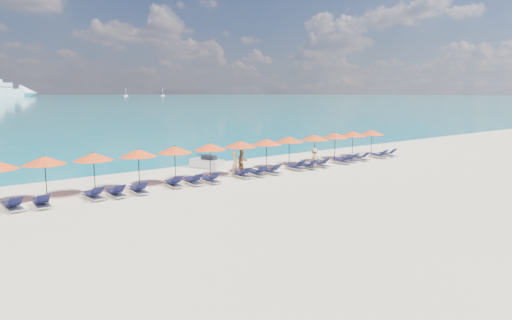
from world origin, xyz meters
TOP-DOWN VIEW (x-y plane):
  - ground at (0.00, 0.00)m, footprint 1400.00×1400.00m
  - sailboat_near at (201.24, 574.77)m, footprint 5.71×1.90m
  - sailboat_far at (263.68, 589.26)m, footprint 5.81×1.94m
  - jetski at (-0.42, 8.30)m, footprint 1.76×2.73m
  - beachgoer_a at (-0.59, 4.45)m, footprint 0.71×0.69m
  - beachgoer_b at (0.47, 5.15)m, footprint 0.79×0.50m
  - beachgoer_c at (5.35, 3.29)m, footprint 0.99×0.51m
  - umbrella_1 at (-11.61, 5.11)m, footprint 2.10×2.10m
  - umbrella_2 at (-9.28, 4.96)m, footprint 2.10×2.10m
  - umbrella_3 at (-6.86, 4.84)m, footprint 2.10×2.10m
  - umbrella_4 at (-4.58, 4.93)m, footprint 2.10×2.10m
  - umbrella_5 at (-2.19, 4.88)m, footprint 2.10×2.10m
  - umbrella_6 at (0.11, 4.86)m, footprint 2.10×2.10m
  - umbrella_7 at (2.30, 4.84)m, footprint 2.10×2.10m
  - umbrella_8 at (4.58, 5.09)m, footprint 2.10×2.10m
  - umbrella_9 at (6.95, 4.91)m, footprint 2.10×2.10m
  - umbrella_10 at (9.33, 5.04)m, footprint 2.10×2.10m
  - umbrella_11 at (11.51, 5.10)m, footprint 2.10×2.10m
  - umbrella_12 at (13.81, 4.99)m, footprint 2.10×2.10m
  - lounger_1 at (-13.28, 3.93)m, footprint 0.79×1.76m
  - lounger_2 at (-12.12, 3.72)m, footprint 0.65×1.71m
  - lounger_3 at (-9.71, 3.79)m, footprint 0.76×1.75m
  - lounger_4 at (-8.62, 3.63)m, footprint 0.65×1.71m
  - lounger_5 at (-7.40, 3.63)m, footprint 0.64×1.71m
  - lounger_6 at (-5.20, 3.96)m, footprint 0.74×1.74m
  - lounger_7 at (-3.99, 3.82)m, footprint 0.69×1.72m
  - lounger_8 at (-2.93, 3.64)m, footprint 0.64×1.71m
  - lounger_9 at (-0.50, 3.82)m, footprint 0.66×1.71m
  - lounger_10 at (0.59, 3.67)m, footprint 0.78×1.75m
  - lounger_11 at (1.77, 3.66)m, footprint 0.69×1.72m
  - lounger_12 at (4.09, 3.82)m, footprint 0.72×1.73m
  - lounger_13 at (5.12, 3.58)m, footprint 0.75×1.74m
  - lounger_14 at (6.30, 3.62)m, footprint 0.66×1.71m
  - lounger_15 at (8.69, 3.68)m, footprint 0.62×1.70m
  - lounger_16 at (9.70, 3.89)m, footprint 0.73×1.74m
  - lounger_17 at (10.98, 3.82)m, footprint 0.66×1.72m
  - lounger_18 at (13.30, 3.79)m, footprint 0.73×1.74m
  - lounger_19 at (14.44, 3.79)m, footprint 0.63×1.70m

SIDE VIEW (x-z plane):
  - ground at x=0.00m, z-range 0.00..0.00m
  - lounger_1 at x=-13.28m, z-range -0.09..0.56m
  - lounger_2 at x=-12.12m, z-range -0.09..0.56m
  - lounger_3 at x=-9.71m, z-range -0.09..0.56m
  - lounger_4 at x=-8.62m, z-range -0.09..0.56m
  - lounger_5 at x=-7.40m, z-range -0.09..0.56m
  - lounger_6 at x=-5.20m, z-range -0.09..0.56m
  - lounger_7 at x=-3.99m, z-range -0.09..0.56m
  - lounger_8 at x=-2.93m, z-range -0.09..0.56m
  - lounger_9 at x=-0.50m, z-range -0.09..0.56m
  - lounger_10 at x=0.59m, z-range -0.09..0.56m
  - lounger_11 at x=1.77m, z-range -0.09..0.56m
  - lounger_12 at x=4.09m, z-range -0.09..0.56m
  - lounger_13 at x=5.12m, z-range -0.09..0.56m
  - lounger_14 at x=6.30m, z-range -0.09..0.56m
  - lounger_15 at x=8.69m, z-range -0.09..0.56m
  - lounger_16 at x=9.70m, z-range -0.09..0.56m
  - lounger_17 at x=10.98m, z-range -0.09..0.56m
  - lounger_18 at x=13.30m, z-range -0.09..0.56m
  - lounger_19 at x=14.44m, z-range -0.09..0.56m
  - jetski at x=-0.42m, z-range -0.08..0.83m
  - beachgoer_c at x=5.35m, z-range 0.00..1.49m
  - beachgoer_b at x=0.47m, z-range 0.00..1.57m
  - beachgoer_a at x=-0.59m, z-range 0.00..1.64m
  - sailboat_near at x=201.24m, z-range -4.16..6.31m
  - sailboat_far at x=263.68m, z-range -4.23..6.42m
  - umbrella_1 at x=-11.61m, z-range 0.88..3.16m
  - umbrella_2 at x=-9.28m, z-range 0.88..3.16m
  - umbrella_3 at x=-6.86m, z-range 0.88..3.16m
  - umbrella_4 at x=-4.58m, z-range 0.88..3.16m
  - umbrella_5 at x=-2.19m, z-range 0.88..3.16m
  - umbrella_6 at x=0.11m, z-range 0.88..3.16m
  - umbrella_7 at x=2.30m, z-range 0.88..3.16m
  - umbrella_8 at x=4.58m, z-range 0.88..3.16m
  - umbrella_9 at x=6.95m, z-range 0.88..3.16m
  - umbrella_10 at x=9.33m, z-range 0.88..3.16m
  - umbrella_11 at x=11.51m, z-range 0.88..3.16m
  - umbrella_12 at x=13.81m, z-range 0.88..3.16m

